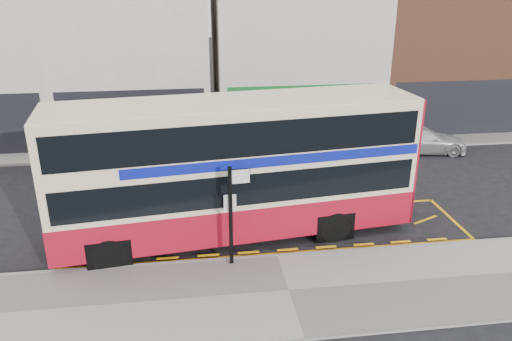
{
  "coord_description": "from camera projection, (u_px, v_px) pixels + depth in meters",
  "views": [
    {
      "loc": [
        -2.53,
        -14.11,
        8.63
      ],
      "look_at": [
        -0.37,
        2.0,
        2.17
      ],
      "focal_mm": 35.0,
      "sensor_mm": 36.0,
      "label": 1
    }
  ],
  "objects": [
    {
      "name": "ground",
      "position": [
        275.0,
        253.0,
        16.49
      ],
      "size": [
        120.0,
        120.0,
        0.0
      ],
      "primitive_type": "plane",
      "color": "black",
      "rests_on": "ground"
    },
    {
      "name": "pavement",
      "position": [
        289.0,
        292.0,
        14.34
      ],
      "size": [
        40.0,
        4.0,
        0.15
      ],
      "primitive_type": "cube",
      "color": "#97958F",
      "rests_on": "ground"
    },
    {
      "name": "kerb",
      "position": [
        277.0,
        257.0,
        16.12
      ],
      "size": [
        40.0,
        0.15,
        0.15
      ],
      "primitive_type": "cube",
      "color": "gray",
      "rests_on": "ground"
    },
    {
      "name": "far_pavement",
      "position": [
        240.0,
        145.0,
        26.6
      ],
      "size": [
        50.0,
        3.0,
        0.15
      ],
      "primitive_type": "cube",
      "color": "#97958F",
      "rests_on": "ground"
    },
    {
      "name": "road_markings",
      "position": [
        268.0,
        230.0,
        17.96
      ],
      "size": [
        14.0,
        3.4,
        0.01
      ],
      "primitive_type": null,
      "color": "#FFB70D",
      "rests_on": "ground"
    },
    {
      "name": "terrace_left",
      "position": [
        133.0,
        37.0,
        27.65
      ],
      "size": [
        8.0,
        8.01,
        11.8
      ],
      "color": "silver",
      "rests_on": "ground"
    },
    {
      "name": "terrace_green_shop",
      "position": [
        292.0,
        39.0,
        28.86
      ],
      "size": [
        9.0,
        8.01,
        11.3
      ],
      "color": "beige",
      "rests_on": "ground"
    },
    {
      "name": "terrace_right",
      "position": [
        438.0,
        45.0,
        30.15
      ],
      "size": [
        9.0,
        8.01,
        10.3
      ],
      "color": "#92553A",
      "rests_on": "ground"
    },
    {
      "name": "double_decker_bus",
      "position": [
        236.0,
        167.0,
        16.75
      ],
      "size": [
        12.33,
        4.15,
        4.83
      ],
      "rotation": [
        0.0,
        0.0,
        0.12
      ],
      "color": "#F6E5BB",
      "rests_on": "ground"
    },
    {
      "name": "bus_stop_post",
      "position": [
        233.0,
        207.0,
        14.97
      ],
      "size": [
        0.81,
        0.16,
        3.23
      ],
      "rotation": [
        0.0,
        0.0,
        0.1
      ],
      "color": "black",
      "rests_on": "pavement"
    },
    {
      "name": "car_silver",
      "position": [
        97.0,
        156.0,
        23.3
      ],
      "size": [
        3.94,
        1.77,
        1.31
      ],
      "primitive_type": "imported",
      "rotation": [
        0.0,
        0.0,
        1.63
      ],
      "color": "silver",
      "rests_on": "ground"
    },
    {
      "name": "car_grey",
      "position": [
        227.0,
        151.0,
        24.12
      ],
      "size": [
        3.73,
        1.3,
        1.23
      ],
      "primitive_type": "imported",
      "rotation": [
        0.0,
        0.0,
        1.57
      ],
      "color": "#404248",
      "rests_on": "ground"
    },
    {
      "name": "car_white",
      "position": [
        422.0,
        140.0,
        25.59
      ],
      "size": [
        4.71,
        2.46,
        1.31
      ],
      "primitive_type": "imported",
      "rotation": [
        0.0,
        0.0,
        1.43
      ],
      "color": "silver",
      "rests_on": "ground"
    },
    {
      "name": "street_tree_right",
      "position": [
        365.0,
        78.0,
        27.08
      ],
      "size": [
        2.25,
        2.25,
        4.86
      ],
      "color": "black",
      "rests_on": "ground"
    }
  ]
}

